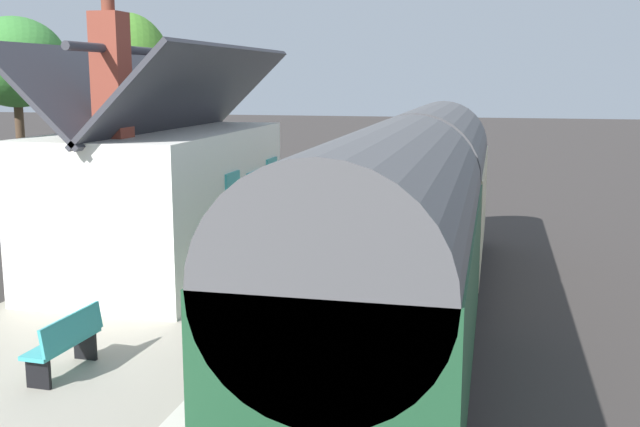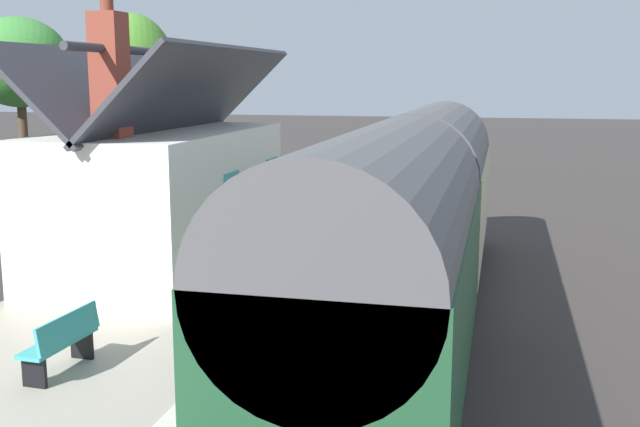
{
  "view_description": "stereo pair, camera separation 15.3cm",
  "coord_description": "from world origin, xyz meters",
  "px_view_note": "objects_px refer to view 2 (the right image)",
  "views": [
    {
      "loc": [
        -18.21,
        -2.46,
        5.03
      ],
      "look_at": [
        -1.13,
        1.5,
        1.86
      ],
      "focal_mm": 42.51,
      "sensor_mm": 36.0,
      "label": 1
    },
    {
      "loc": [
        -18.17,
        -2.61,
        5.03
      ],
      "look_at": [
        -1.13,
        1.5,
        1.86
      ],
      "focal_mm": 42.51,
      "sensor_mm": 36.0,
      "label": 2
    }
  ],
  "objects_px": {
    "station_building": "(163,194)",
    "bench_mid_platform": "(62,341)",
    "planter_corner_building": "(327,176)",
    "planter_by_door": "(268,180)",
    "planter_under_sign": "(316,189)",
    "tree_distant": "(19,63)",
    "planter_bench_right": "(236,197)",
    "tree_mid_background": "(133,77)",
    "bench_platform_end": "(336,177)",
    "planter_bench_left": "(289,171)",
    "train": "(411,220)",
    "planter_edge_far": "(285,175)",
    "planter_edge_near": "(346,192)"
  },
  "relations": [
    {
      "from": "station_building",
      "to": "bench_mid_platform",
      "type": "bearing_deg",
      "value": -169.25
    },
    {
      "from": "planter_corner_building",
      "to": "planter_by_door",
      "type": "bearing_deg",
      "value": 128.88
    },
    {
      "from": "bench_mid_platform",
      "to": "planter_under_sign",
      "type": "relative_size",
      "value": 1.76
    },
    {
      "from": "planter_under_sign",
      "to": "tree_distant",
      "type": "bearing_deg",
      "value": 95.3
    },
    {
      "from": "planter_bench_right",
      "to": "planter_corner_building",
      "type": "xyz_separation_m",
      "value": [
        5.01,
        -1.9,
        0.13
      ]
    },
    {
      "from": "planter_bench_right",
      "to": "tree_mid_background",
      "type": "bearing_deg",
      "value": 45.28
    },
    {
      "from": "planter_corner_building",
      "to": "planter_by_door",
      "type": "distance_m",
      "value": 2.43
    },
    {
      "from": "planter_bench_right",
      "to": "planter_corner_building",
      "type": "distance_m",
      "value": 5.35
    },
    {
      "from": "bench_platform_end",
      "to": "planter_bench_left",
      "type": "xyz_separation_m",
      "value": [
        2.24,
        2.44,
        -0.09
      ]
    },
    {
      "from": "tree_distant",
      "to": "tree_mid_background",
      "type": "relative_size",
      "value": 0.92
    },
    {
      "from": "planter_bench_left",
      "to": "tree_mid_background",
      "type": "relative_size",
      "value": 0.09
    },
    {
      "from": "bench_platform_end",
      "to": "planter_by_door",
      "type": "xyz_separation_m",
      "value": [
        -0.68,
        2.44,
        -0.09
      ]
    },
    {
      "from": "train",
      "to": "planter_corner_building",
      "type": "distance_m",
      "value": 14.19
    },
    {
      "from": "tree_mid_background",
      "to": "bench_mid_platform",
      "type": "bearing_deg",
      "value": -155.57
    },
    {
      "from": "bench_mid_platform",
      "to": "planter_bench_right",
      "type": "relative_size",
      "value": 2.0
    },
    {
      "from": "station_building",
      "to": "bench_platform_end",
      "type": "bearing_deg",
      "value": -4.87
    },
    {
      "from": "bench_mid_platform",
      "to": "planter_bench_right",
      "type": "distance_m",
      "value": 14.34
    },
    {
      "from": "planter_edge_far",
      "to": "tree_distant",
      "type": "bearing_deg",
      "value": 113.43
    },
    {
      "from": "train",
      "to": "planter_edge_near",
      "type": "xyz_separation_m",
      "value": [
        10.39,
        3.48,
        -1.09
      ]
    },
    {
      "from": "train",
      "to": "planter_by_door",
      "type": "distance_m",
      "value": 13.6
    },
    {
      "from": "planter_edge_near",
      "to": "tree_mid_background",
      "type": "distance_m",
      "value": 12.22
    },
    {
      "from": "bench_mid_platform",
      "to": "planter_under_sign",
      "type": "xyz_separation_m",
      "value": [
        15.35,
        0.05,
        -0.03
      ]
    },
    {
      "from": "train",
      "to": "bench_mid_platform",
      "type": "xyz_separation_m",
      "value": [
        -5.82,
        4.26,
        -0.87
      ]
    },
    {
      "from": "train",
      "to": "tree_distant",
      "type": "relative_size",
      "value": 2.39
    },
    {
      "from": "planter_bench_left",
      "to": "planter_edge_far",
      "type": "relative_size",
      "value": 0.74
    },
    {
      "from": "planter_edge_near",
      "to": "planter_bench_left",
      "type": "bearing_deg",
      "value": 36.9
    },
    {
      "from": "station_building",
      "to": "bench_platform_end",
      "type": "height_order",
      "value": "station_building"
    },
    {
      "from": "tree_mid_background",
      "to": "planter_edge_near",
      "type": "bearing_deg",
      "value": -115.76
    },
    {
      "from": "planter_bench_right",
      "to": "planter_under_sign",
      "type": "relative_size",
      "value": 0.88
    },
    {
      "from": "planter_by_door",
      "to": "tree_mid_background",
      "type": "relative_size",
      "value": 0.1
    },
    {
      "from": "station_building",
      "to": "tree_mid_background",
      "type": "xyz_separation_m",
      "value": [
        15.49,
        8.55,
        2.49
      ]
    },
    {
      "from": "tree_mid_background",
      "to": "planter_bench_left",
      "type": "bearing_deg",
      "value": -95.67
    },
    {
      "from": "bench_mid_platform",
      "to": "planter_edge_far",
      "type": "height_order",
      "value": "planter_edge_far"
    },
    {
      "from": "planter_bench_right",
      "to": "tree_mid_background",
      "type": "distance_m",
      "value": 10.83
    },
    {
      "from": "planter_by_door",
      "to": "planter_bench_right",
      "type": "bearing_deg",
      "value": 179.97
    },
    {
      "from": "train",
      "to": "planter_edge_far",
      "type": "distance_m",
      "value": 13.75
    },
    {
      "from": "planter_by_door",
      "to": "bench_platform_end",
      "type": "bearing_deg",
      "value": -74.34
    },
    {
      "from": "planter_edge_near",
      "to": "planter_edge_far",
      "type": "relative_size",
      "value": 1.12
    },
    {
      "from": "station_building",
      "to": "planter_edge_near",
      "type": "relative_size",
      "value": 6.43
    },
    {
      "from": "station_building",
      "to": "planter_by_door",
      "type": "height_order",
      "value": "station_building"
    },
    {
      "from": "bench_platform_end",
      "to": "planter_edge_far",
      "type": "xyz_separation_m",
      "value": [
        -0.21,
        1.9,
        0.05
      ]
    },
    {
      "from": "planter_bench_left",
      "to": "planter_corner_building",
      "type": "bearing_deg",
      "value": -126.32
    },
    {
      "from": "planter_bench_left",
      "to": "planter_under_sign",
      "type": "xyz_separation_m",
      "value": [
        -5.17,
        -2.41,
        0.06
      ]
    },
    {
      "from": "planter_edge_far",
      "to": "planter_by_door",
      "type": "height_order",
      "value": "planter_edge_far"
    },
    {
      "from": "station_building",
      "to": "planter_edge_far",
      "type": "bearing_deg",
      "value": 3.87
    },
    {
      "from": "station_building",
      "to": "planter_under_sign",
      "type": "relative_size",
      "value": 8.76
    },
    {
      "from": "planter_edge_near",
      "to": "planter_by_door",
      "type": "bearing_deg",
      "value": 66.68
    },
    {
      "from": "planter_bench_left",
      "to": "planter_edge_near",
      "type": "distance_m",
      "value": 5.4
    },
    {
      "from": "planter_by_door",
      "to": "planter_under_sign",
      "type": "bearing_deg",
      "value": -133.03
    },
    {
      "from": "tree_distant",
      "to": "station_building",
      "type": "bearing_deg",
      "value": -132.78
    }
  ]
}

